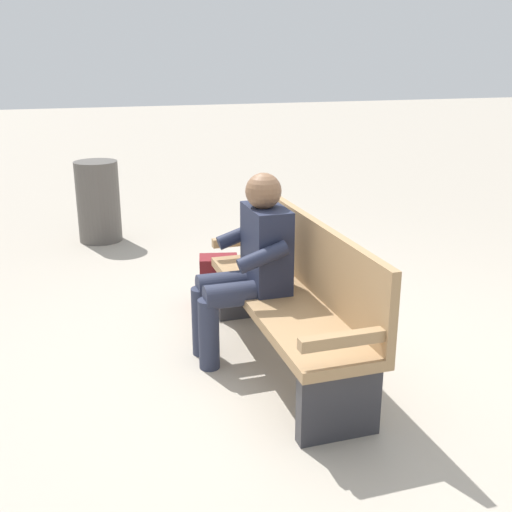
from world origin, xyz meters
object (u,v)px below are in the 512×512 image
at_px(backpack, 219,282).
at_px(trash_bin, 98,201).
at_px(bench_near, 296,296).
at_px(person_seated, 249,262).

relative_size(backpack, trash_bin, 0.48).
bearing_deg(bench_near, backpack, 11.68).
bearing_deg(trash_bin, backpack, -160.44).
distance_m(backpack, trash_bin, 2.22).
bearing_deg(person_seated, trash_bin, 13.97).
distance_m(bench_near, backpack, 1.11).
bearing_deg(backpack, person_seated, 179.13).
relative_size(bench_near, person_seated, 1.53).
xyz_separation_m(bench_near, trash_bin, (3.14, 0.96, -0.05)).
relative_size(person_seated, trash_bin, 1.43).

